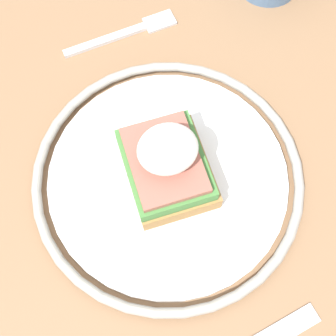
# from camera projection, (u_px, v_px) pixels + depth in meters

# --- Properties ---
(ground_plane) EXTENTS (6.00, 6.00, 0.00)m
(ground_plane) POSITION_uv_depth(u_px,v_px,m) (162.00, 288.00, 1.18)
(ground_plane) COLOR #9E9993
(dining_table) EXTENTS (1.00, 0.91, 0.76)m
(dining_table) POSITION_uv_depth(u_px,v_px,m) (155.00, 216.00, 0.58)
(dining_table) COLOR #846042
(dining_table) RESTS_ON ground_plane
(plate) EXTENTS (0.27, 0.27, 0.02)m
(plate) POSITION_uv_depth(u_px,v_px,m) (168.00, 178.00, 0.47)
(plate) COLOR white
(plate) RESTS_ON dining_table
(sandwich) EXTENTS (0.10, 0.08, 0.08)m
(sandwich) POSITION_uv_depth(u_px,v_px,m) (167.00, 163.00, 0.44)
(sandwich) COLOR #9E703D
(sandwich) RESTS_ON plate
(fork) EXTENTS (0.03, 0.14, 0.00)m
(fork) POSITION_uv_depth(u_px,v_px,m) (126.00, 33.00, 0.55)
(fork) COLOR silver
(fork) RESTS_ON dining_table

